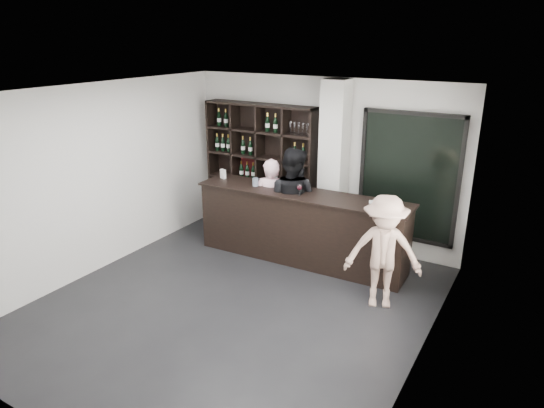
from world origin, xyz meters
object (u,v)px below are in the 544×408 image
Objects in this scene: customer at (383,252)px; taster_pink at (271,206)px; taster_black at (292,203)px; wine_shelf at (261,169)px; tasting_counter at (301,227)px.

taster_pink is at bearing 140.00° from customer.
taster_black reaches higher than customer.
wine_shelf is 1.04m from taster_pink.
wine_shelf is at bearing 132.02° from customer.
taster_pink is 0.41m from taster_black.
taster_pink is at bearing -47.55° from wine_shelf.
customer is (2.23, -0.80, -0.02)m from taster_pink.
wine_shelf reaches higher than tasting_counter.
customer is at bearing -25.26° from tasting_counter.
taster_pink is 0.87× the size of taster_black.
wine_shelf is 1.50× the size of customer.
tasting_counter is at bearing 154.41° from taster_black.
wine_shelf is 1.63m from tasting_counter.
wine_shelf is at bearing -35.93° from taster_black.
wine_shelf reaches higher than customer.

